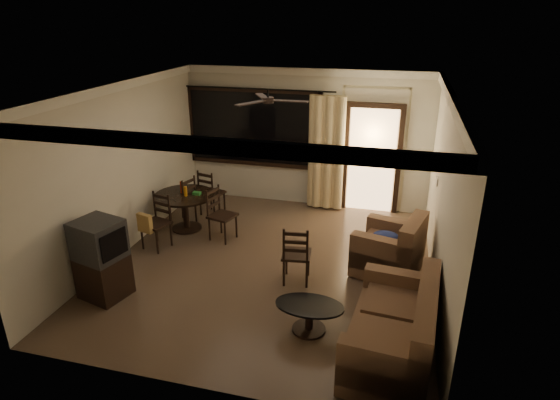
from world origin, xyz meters
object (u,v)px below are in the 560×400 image
(coffee_table, at_px, (309,313))
(tv_cabinet, at_px, (101,259))
(dining_chair_east, at_px, (222,224))
(dining_chair_south, at_px, (156,231))
(dining_chair_north, at_px, (212,201))
(armchair, at_px, (392,250))
(dining_table, at_px, (185,202))
(sofa, at_px, (397,332))
(side_chair, at_px, (296,265))
(dining_chair_west, at_px, (183,209))

(coffee_table, bearing_deg, tv_cabinet, 178.89)
(dining_chair_east, xyz_separation_m, coffee_table, (2.01, -2.17, -0.03))
(dining_chair_east, distance_m, dining_chair_south, 1.15)
(dining_chair_south, distance_m, dining_chair_north, 1.63)
(dining_chair_south, distance_m, armchair, 3.95)
(dining_table, distance_m, dining_chair_east, 0.88)
(dining_chair_north, bearing_deg, sofa, 152.76)
(side_chair, bearing_deg, dining_chair_east, -40.71)
(dining_table, height_order, dining_chair_north, dining_chair_north)
(dining_chair_south, bearing_deg, dining_chair_east, 47.08)
(dining_chair_west, bearing_deg, dining_chair_north, 160.98)
(dining_chair_north, bearing_deg, tv_cabinet, 98.46)
(dining_chair_east, height_order, dining_chair_south, same)
(dining_chair_west, height_order, dining_chair_east, same)
(dining_chair_west, xyz_separation_m, tv_cabinet, (-0.01, -2.56, 0.30))
(dining_chair_west, height_order, tv_cabinet, tv_cabinet)
(dining_table, xyz_separation_m, dining_chair_east, (0.80, -0.22, -0.27))
(armchair, distance_m, side_chair, 1.50)
(coffee_table, bearing_deg, side_chair, 110.72)
(sofa, bearing_deg, dining_chair_south, 161.31)
(dining_chair_north, bearing_deg, dining_chair_west, 70.98)
(dining_table, bearing_deg, side_chair, -28.22)
(armchair, bearing_deg, tv_cabinet, -142.02)
(dining_table, bearing_deg, coffee_table, -40.36)
(dining_chair_east, relative_size, dining_chair_south, 1.00)
(dining_chair_south, xyz_separation_m, armchair, (3.94, 0.16, 0.08))
(coffee_table, distance_m, side_chair, 1.18)
(dining_chair_north, bearing_deg, armchair, 173.55)
(dining_chair_east, relative_size, sofa, 0.53)
(dining_chair_east, bearing_deg, dining_chair_west, 80.66)
(dining_chair_south, distance_m, tv_cabinet, 1.54)
(dining_chair_west, distance_m, side_chair, 2.97)
(sofa, distance_m, coffee_table, 1.11)
(dining_chair_south, distance_m, side_chair, 2.61)
(armchair, height_order, coffee_table, armchair)
(dining_chair_south, relative_size, sofa, 0.53)
(coffee_table, xyz_separation_m, side_chair, (-0.42, 1.11, 0.02))
(dining_chair_north, distance_m, armchair, 3.84)
(armchair, bearing_deg, coffee_table, -103.79)
(tv_cabinet, bearing_deg, dining_table, 100.43)
(tv_cabinet, xyz_separation_m, coffee_table, (2.99, -0.06, -0.33))
(sofa, bearing_deg, side_chair, 143.20)
(dining_chair_east, height_order, tv_cabinet, tv_cabinet)
(dining_table, distance_m, dining_chair_west, 0.38)
(sofa, bearing_deg, coffee_table, 172.35)
(dining_chair_east, distance_m, tv_cabinet, 2.35)
(armchair, distance_m, coffee_table, 1.97)
(dining_table, bearing_deg, tv_cabinet, -94.18)
(sofa, distance_m, armchair, 1.98)
(dining_chair_west, relative_size, tv_cabinet, 0.82)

